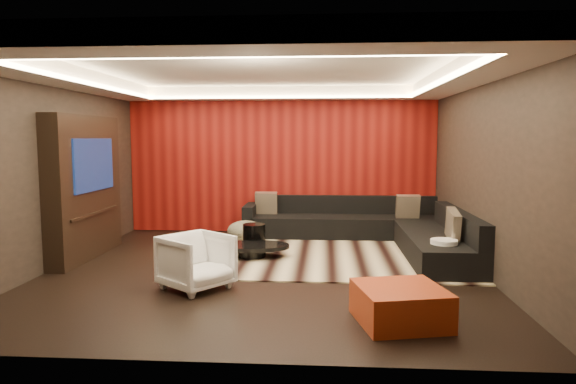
# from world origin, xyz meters

# --- Properties ---
(floor) EXTENTS (6.00, 6.00, 0.02)m
(floor) POSITION_xyz_m (0.00, 0.00, -0.01)
(floor) COLOR black
(floor) RESTS_ON ground
(ceiling) EXTENTS (6.00, 6.00, 0.02)m
(ceiling) POSITION_xyz_m (0.00, 0.00, 2.81)
(ceiling) COLOR silver
(ceiling) RESTS_ON ground
(wall_back) EXTENTS (6.00, 0.02, 2.80)m
(wall_back) POSITION_xyz_m (0.00, 3.01, 1.40)
(wall_back) COLOR black
(wall_back) RESTS_ON ground
(wall_left) EXTENTS (0.02, 6.00, 2.80)m
(wall_left) POSITION_xyz_m (-3.01, 0.00, 1.40)
(wall_left) COLOR black
(wall_left) RESTS_ON ground
(wall_right) EXTENTS (0.02, 6.00, 2.80)m
(wall_right) POSITION_xyz_m (3.01, 0.00, 1.40)
(wall_right) COLOR black
(wall_right) RESTS_ON ground
(red_feature_wall) EXTENTS (5.98, 0.05, 2.78)m
(red_feature_wall) POSITION_xyz_m (0.00, 2.97, 1.40)
(red_feature_wall) COLOR #6B0C0A
(red_feature_wall) RESTS_ON ground
(soffit_back) EXTENTS (6.00, 0.60, 0.22)m
(soffit_back) POSITION_xyz_m (0.00, 2.70, 2.69)
(soffit_back) COLOR silver
(soffit_back) RESTS_ON ground
(soffit_front) EXTENTS (6.00, 0.60, 0.22)m
(soffit_front) POSITION_xyz_m (0.00, -2.70, 2.69)
(soffit_front) COLOR silver
(soffit_front) RESTS_ON ground
(soffit_left) EXTENTS (0.60, 4.80, 0.22)m
(soffit_left) POSITION_xyz_m (-2.70, 0.00, 2.69)
(soffit_left) COLOR silver
(soffit_left) RESTS_ON ground
(soffit_right) EXTENTS (0.60, 4.80, 0.22)m
(soffit_right) POSITION_xyz_m (2.70, 0.00, 2.69)
(soffit_right) COLOR silver
(soffit_right) RESTS_ON ground
(cove_back) EXTENTS (4.80, 0.08, 0.04)m
(cove_back) POSITION_xyz_m (0.00, 2.36, 2.60)
(cove_back) COLOR #FFD899
(cove_back) RESTS_ON ground
(cove_front) EXTENTS (4.80, 0.08, 0.04)m
(cove_front) POSITION_xyz_m (0.00, -2.36, 2.60)
(cove_front) COLOR #FFD899
(cove_front) RESTS_ON ground
(cove_left) EXTENTS (0.08, 4.80, 0.04)m
(cove_left) POSITION_xyz_m (-2.36, 0.00, 2.60)
(cove_left) COLOR #FFD899
(cove_left) RESTS_ON ground
(cove_right) EXTENTS (0.08, 4.80, 0.04)m
(cove_right) POSITION_xyz_m (2.36, 0.00, 2.60)
(cove_right) COLOR #FFD899
(cove_right) RESTS_ON ground
(tv_surround) EXTENTS (0.30, 2.00, 2.20)m
(tv_surround) POSITION_xyz_m (-2.85, 0.60, 1.10)
(tv_surround) COLOR black
(tv_surround) RESTS_ON ground
(tv_screen) EXTENTS (0.04, 1.30, 0.80)m
(tv_screen) POSITION_xyz_m (-2.69, 0.60, 1.45)
(tv_screen) COLOR black
(tv_screen) RESTS_ON ground
(tv_shelf) EXTENTS (0.04, 1.60, 0.04)m
(tv_shelf) POSITION_xyz_m (-2.69, 0.60, 0.70)
(tv_shelf) COLOR black
(tv_shelf) RESTS_ON ground
(rug) EXTENTS (4.01, 3.01, 0.02)m
(rug) POSITION_xyz_m (1.18, 0.90, 0.01)
(rug) COLOR beige
(rug) RESTS_ON floor
(coffee_table) EXTENTS (1.25, 1.25, 0.20)m
(coffee_table) POSITION_xyz_m (-0.27, 0.73, 0.12)
(coffee_table) COLOR black
(coffee_table) RESTS_ON rug
(drum_stool) EXTENTS (0.46, 0.46, 0.43)m
(drum_stool) POSITION_xyz_m (-0.30, 1.19, 0.24)
(drum_stool) COLOR black
(drum_stool) RESTS_ON rug
(striped_pouf) EXTENTS (0.80, 0.80, 0.36)m
(striped_pouf) POSITION_xyz_m (-0.57, 2.00, 0.20)
(striped_pouf) COLOR beige
(striped_pouf) RESTS_ON rug
(white_side_table) EXTENTS (0.48, 0.48, 0.46)m
(white_side_table) POSITION_xyz_m (2.50, 0.06, 0.23)
(white_side_table) COLOR white
(white_side_table) RESTS_ON floor
(orange_ottoman) EXTENTS (0.99, 0.99, 0.37)m
(orange_ottoman) POSITION_xyz_m (1.61, -1.96, 0.18)
(orange_ottoman) COLOR #A92915
(orange_ottoman) RESTS_ON floor
(armchair) EXTENTS (1.04, 1.04, 0.68)m
(armchair) POSITION_xyz_m (-0.73, -0.94, 0.34)
(armchair) COLOR white
(armchair) RESTS_ON floor
(sectional_sofa) EXTENTS (3.65, 3.50, 0.75)m
(sectional_sofa) POSITION_xyz_m (1.73, 1.86, 0.26)
(sectional_sofa) COLOR black
(sectional_sofa) RESTS_ON floor
(throw_pillows) EXTENTS (3.21, 2.69, 0.50)m
(throw_pillows) POSITION_xyz_m (1.60, 1.76, 0.62)
(throw_pillows) COLOR tan
(throw_pillows) RESTS_ON sectional_sofa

